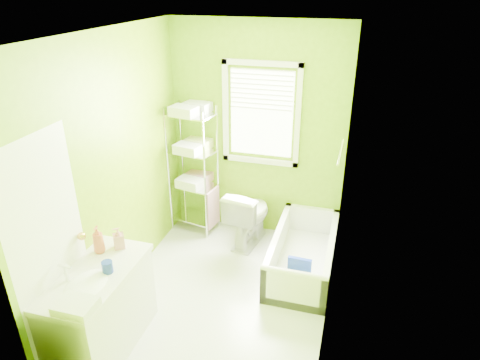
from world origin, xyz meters
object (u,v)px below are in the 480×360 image
(toilet, at_px, (249,215))
(vanity, at_px, (100,309))
(wire_shelf_unit, at_px, (194,156))
(bathtub, at_px, (302,259))

(toilet, height_order, vanity, vanity)
(toilet, relative_size, vanity, 0.70)
(toilet, distance_m, wire_shelf_unit, 0.98)
(wire_shelf_unit, bearing_deg, bathtub, -20.32)
(vanity, bearing_deg, toilet, 68.18)
(vanity, bearing_deg, wire_shelf_unit, 88.41)
(toilet, bearing_deg, vanity, 77.06)
(bathtub, relative_size, wire_shelf_unit, 0.85)
(wire_shelf_unit, bearing_deg, toilet, -10.63)
(toilet, relative_size, wire_shelf_unit, 0.45)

